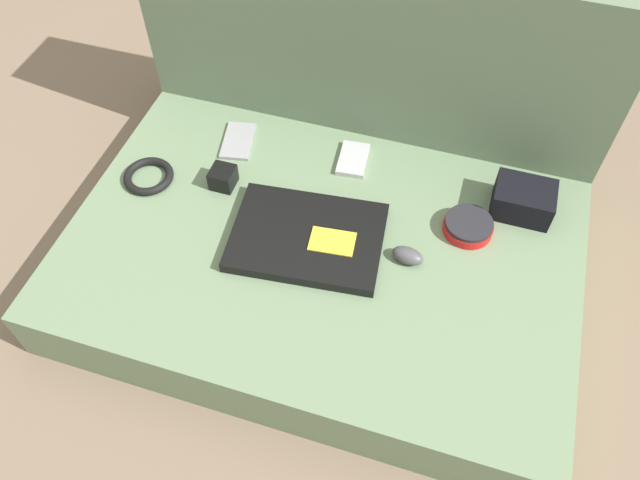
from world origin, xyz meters
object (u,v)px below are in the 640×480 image
speaker_puck (468,226)px  phone_black (354,160)px  computer_mouse (408,256)px  camera_pouch (523,200)px  charger_brick (223,177)px  phone_silver (238,141)px  laptop (308,237)px

speaker_puck → phone_black: (-0.28, 0.12, -0.01)m
computer_mouse → phone_black: 0.29m
computer_mouse → camera_pouch: (0.20, 0.20, 0.02)m
charger_brick → speaker_puck: bearing=3.3°
phone_black → speaker_puck: bearing=-28.7°
speaker_puck → phone_black: size_ratio=0.96×
computer_mouse → speaker_puck: 0.15m
phone_silver → camera_pouch: 0.65m
computer_mouse → speaker_puck: (0.10, 0.11, -0.00)m
computer_mouse → phone_silver: (-0.45, 0.21, -0.01)m
laptop → speaker_puck: size_ratio=3.19×
speaker_puck → phone_silver: (-0.55, 0.10, -0.01)m
phone_black → phone_silver: bearing=179.3°
camera_pouch → computer_mouse: bearing=-135.1°
laptop → phone_black: bearing=77.1°
camera_pouch → charger_brick: 0.64m
laptop → computer_mouse: 0.20m
speaker_puck → phone_black: speaker_puck is taller
computer_mouse → phone_black: (-0.17, 0.23, -0.01)m
laptop → phone_black: 0.25m
phone_black → charger_brick: 0.30m
speaker_puck → phone_black: 0.30m
computer_mouse → camera_pouch: 0.28m
phone_black → charger_brick: (-0.25, -0.15, 0.02)m
speaker_puck → camera_pouch: (0.10, 0.09, 0.02)m
phone_silver → camera_pouch: camera_pouch is taller
computer_mouse → phone_black: bearing=135.0°
computer_mouse → speaker_puck: computer_mouse is taller
laptop → phone_silver: bearing=131.3°
computer_mouse → camera_pouch: bearing=53.0°
computer_mouse → charger_brick: bearing=177.5°
phone_silver → laptop: bearing=-53.8°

